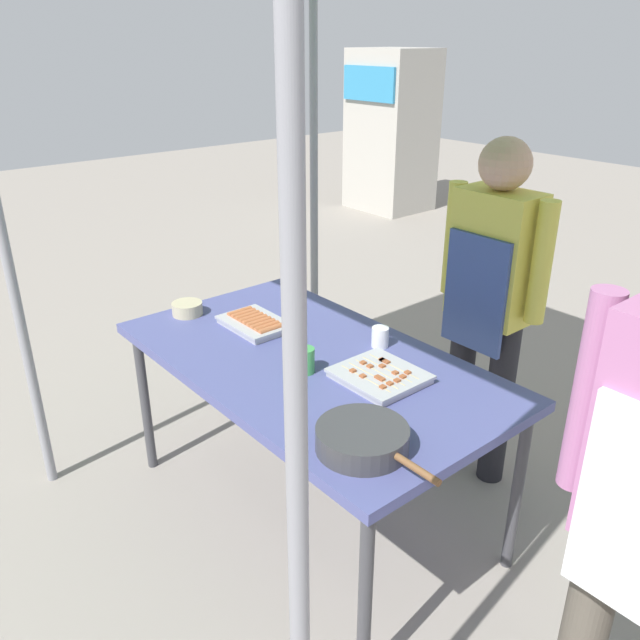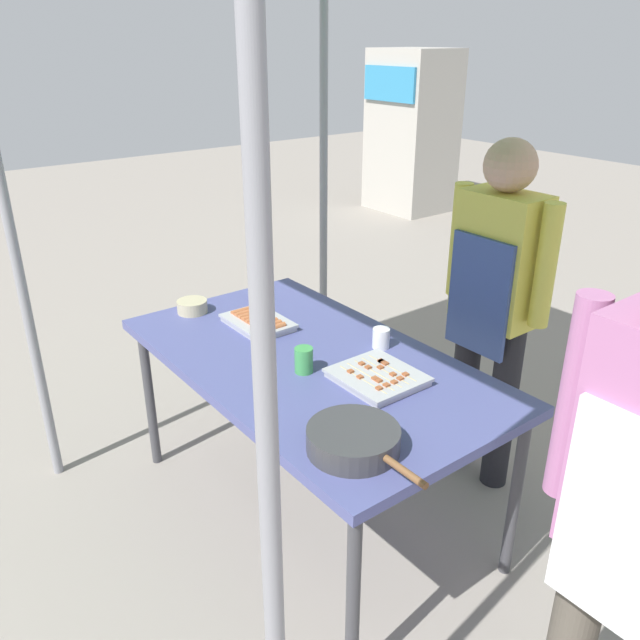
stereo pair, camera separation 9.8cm
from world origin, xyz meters
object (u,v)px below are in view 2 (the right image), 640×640
drink_cup_near_edge (304,360)px  stall_table (310,370)px  condiment_bowl (192,306)px  vendor_woman (495,292)px  drink_cup_by_wok (381,338)px  tray_grilled_sausages (258,322)px  cooking_wok (354,439)px  neighbor_stall_left (412,132)px  tray_meat_skewers (377,377)px

drink_cup_near_edge → stall_table: bearing=132.1°
condiment_bowl → vendor_woman: vendor_woman is taller
drink_cup_near_edge → drink_cup_by_wok: drink_cup_near_edge is taller
tray_grilled_sausages → vendor_woman: bearing=51.7°
cooking_wok → neighbor_stall_left: bearing=133.6°
cooking_wok → stall_table: bearing=155.7°
drink_cup_by_wok → vendor_woman: (0.15, 0.51, 0.12)m
tray_grilled_sausages → drink_cup_near_edge: drink_cup_near_edge is taller
stall_table → vendor_woman: 0.86m
neighbor_stall_left → tray_grilled_sausages: bearing=-52.0°
condiment_bowl → vendor_woman: size_ratio=0.09×
tray_grilled_sausages → tray_meat_skewers: bearing=7.3°
drink_cup_near_edge → neighbor_stall_left: neighbor_stall_left is taller
neighbor_stall_left → vendor_woman: bearing=-40.9°
stall_table → vendor_woman: size_ratio=1.03×
condiment_bowl → drink_cup_by_wok: bearing=29.0°
tray_meat_skewers → drink_cup_near_edge: size_ratio=3.10×
neighbor_stall_left → drink_cup_by_wok: bearing=-46.1°
condiment_bowl → tray_meat_skewers: bearing=13.7°
cooking_wok → vendor_woman: bearing=107.2°
condiment_bowl → cooking_wok: bearing=-4.6°
stall_table → condiment_bowl: condiment_bowl is taller
tray_grilled_sausages → vendor_woman: 1.02m
drink_cup_by_wok → stall_table: bearing=-109.3°
stall_table → drink_cup_near_edge: 0.15m
stall_table → drink_cup_near_edge: bearing=-47.9°
tray_grilled_sausages → neighbor_stall_left: (-3.22, 4.12, 0.12)m
condiment_bowl → vendor_woman: bearing=45.3°
tray_grilled_sausages → cooking_wok: size_ratio=0.69×
tray_grilled_sausages → drink_cup_near_edge: 0.47m
condiment_bowl → drink_cup_by_wok: (0.79, 0.44, 0.01)m
cooking_wok → tray_grilled_sausages: bearing=164.9°
tray_grilled_sausages → tray_meat_skewers: 0.68m
tray_grilled_sausages → condiment_bowl: bearing=-153.6°
cooking_wok → condiment_bowl: 1.27m
stall_table → drink_cup_near_edge: size_ratio=16.18×
condiment_bowl → drink_cup_by_wok: drink_cup_by_wok is taller
drink_cup_by_wok → vendor_woman: vendor_woman is taller
stall_table → tray_grilled_sausages: bearing=-180.0°
tray_grilled_sausages → drink_cup_near_edge: size_ratio=3.13×
stall_table → tray_meat_skewers: (0.30, 0.09, 0.07)m
condiment_bowl → drink_cup_near_edge: size_ratio=1.39×
cooking_wok → vendor_woman: (-0.33, 1.05, 0.12)m
drink_cup_by_wok → vendor_woman: size_ratio=0.05×
cooking_wok → neighbor_stall_left: 6.05m
neighbor_stall_left → tray_meat_skewers: bearing=-46.0°
drink_cup_near_edge → vendor_woman: 0.90m
cooking_wok → drink_cup_by_wok: (-0.47, 0.54, 0.00)m
condiment_bowl → neighbor_stall_left: neighbor_stall_left is taller
cooking_wok → drink_cup_by_wok: bearing=131.1°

